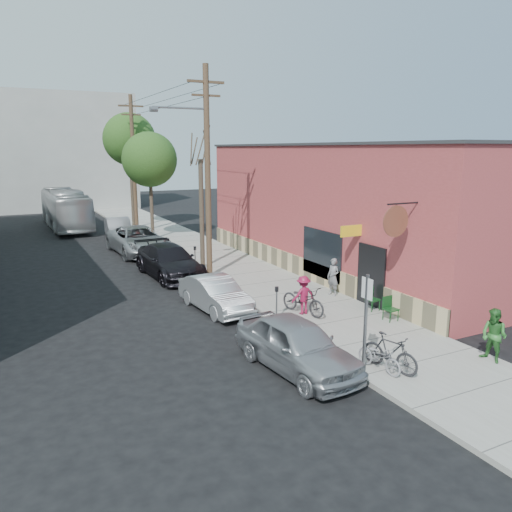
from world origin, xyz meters
name	(u,v)px	position (x,y,z in m)	size (l,w,h in m)	color
ground	(212,326)	(0.00, 0.00, 0.00)	(120.00, 120.00, 0.00)	black
sidewalk	(209,256)	(4.25, 11.00, 0.07)	(4.50, 58.00, 0.15)	#99978E
cafe_building	(336,209)	(8.99, 4.99, 3.30)	(6.60, 20.20, 6.61)	#A33C3E
end_cap_building	(44,152)	(-2.00, 42.00, 6.00)	(18.00, 8.00, 12.00)	#A6A7A2
sign_post	(366,313)	(2.35, -5.70, 1.83)	(0.07, 0.45, 2.80)	slate
parking_meter_near	(277,297)	(2.25, -0.79, 0.98)	(0.14, 0.14, 1.24)	slate
parking_meter_far	(195,254)	(2.25, 7.87, 0.98)	(0.14, 0.14, 1.24)	slate
utility_pole_near	(206,169)	(2.39, 6.37, 5.41)	(3.57, 0.28, 10.00)	#503A28
utility_pole_far	(134,163)	(2.45, 21.10, 5.34)	(1.80, 0.28, 10.00)	#503A28
tree_bare	(202,214)	(2.80, 8.23, 2.99)	(0.24, 0.24, 5.68)	#44392C
tree_leafy_mid	(150,160)	(2.80, 17.99, 5.61)	(3.73, 3.73, 7.34)	#44392C
tree_leafy_far	(129,139)	(2.80, 23.61, 7.05)	(4.04, 4.04, 8.94)	#44392C
patio_chair_a	(391,309)	(5.91, -2.83, 0.59)	(0.50, 0.50, 0.88)	#103B17
patio_chair_b	(373,299)	(6.11, -1.58, 0.59)	(0.50, 0.50, 0.88)	#103B17
patron_grey	(333,277)	(5.93, 0.83, 0.96)	(0.59, 0.39, 1.62)	slate
patron_green	(494,336)	(6.11, -6.97, 0.96)	(0.78, 0.61, 1.61)	#2E6F2C
cyclist	(303,295)	(3.46, -0.71, 0.89)	(0.96, 0.55, 1.49)	maroon
cyclist_bike	(303,300)	(3.46, -0.71, 0.69)	(0.72, 2.07, 1.09)	black
parked_bike_a	(390,352)	(2.98, -6.07, 0.69)	(0.50, 1.78, 1.07)	black
parked_bike_b	(379,357)	(2.72, -5.93, 0.55)	(0.53, 1.53, 0.81)	gray
car_0	(297,345)	(0.80, -4.57, 0.77)	(1.83, 4.54, 1.55)	#A5A7AC
car_1	(215,294)	(0.80, 1.61, 0.67)	(1.43, 4.09, 1.35)	#B9BEC1
car_2	(169,261)	(0.80, 7.68, 0.79)	(2.22, 5.46, 1.59)	black
car_3	(138,240)	(0.80, 13.94, 0.84)	(2.79, 6.05, 1.68)	#999DA0
car_4	(118,229)	(0.80, 19.75, 0.75)	(1.59, 4.57, 1.51)	#98989F
bus	(66,209)	(-1.91, 26.84, 1.55)	(2.61, 11.15, 3.11)	silver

